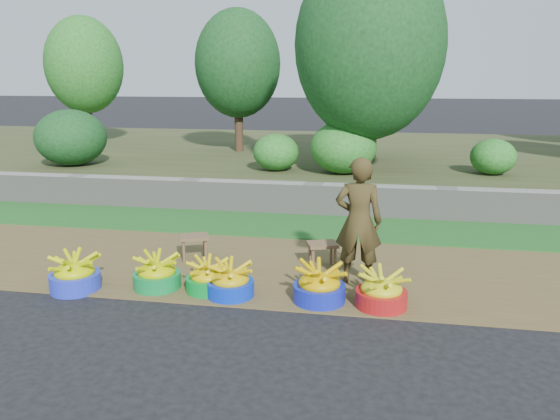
% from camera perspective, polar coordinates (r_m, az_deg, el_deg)
% --- Properties ---
extents(ground_plane, '(120.00, 120.00, 0.00)m').
position_cam_1_polar(ground_plane, '(5.72, -1.47, -10.43)').
color(ground_plane, black).
rests_on(ground_plane, ground).
extents(dirt_shoulder, '(80.00, 2.50, 0.02)m').
position_cam_1_polar(dirt_shoulder, '(6.85, 0.65, -6.15)').
color(dirt_shoulder, brown).
rests_on(dirt_shoulder, ground).
extents(grass_verge, '(80.00, 1.50, 0.04)m').
position_cam_1_polar(grass_verge, '(8.74, 2.83, -1.69)').
color(grass_verge, '#1F5B1F').
rests_on(grass_verge, ground).
extents(retaining_wall, '(80.00, 0.35, 0.55)m').
position_cam_1_polar(retaining_wall, '(9.50, 3.51, 1.13)').
color(retaining_wall, gray).
rests_on(retaining_wall, ground).
extents(earth_bank, '(80.00, 10.00, 0.50)m').
position_cam_1_polar(earth_bank, '(14.30, 5.83, 5.24)').
color(earth_bank, '#394021').
rests_on(earth_bank, ground).
extents(basin_a, '(0.56, 0.56, 0.42)m').
position_cam_1_polar(basin_a, '(6.57, -20.66, -6.31)').
color(basin_a, '#2032D1').
rests_on(basin_a, ground).
extents(basin_b, '(0.53, 0.53, 0.40)m').
position_cam_1_polar(basin_b, '(6.35, -12.75, -6.53)').
color(basin_b, '#0B7A35').
rests_on(basin_b, ground).
extents(basin_c, '(0.50, 0.50, 0.37)m').
position_cam_1_polar(basin_c, '(6.16, -7.51, -7.05)').
color(basin_c, '#038027').
rests_on(basin_c, ground).
extents(basin_d, '(0.52, 0.52, 0.39)m').
position_cam_1_polar(basin_d, '(6.00, -5.22, -7.50)').
color(basin_d, '#092CC8').
rests_on(basin_d, ground).
extents(basin_e, '(0.56, 0.56, 0.42)m').
position_cam_1_polar(basin_e, '(5.84, 4.13, -7.93)').
color(basin_e, '#1421AE').
rests_on(basin_e, ground).
extents(basin_f, '(0.54, 0.54, 0.40)m').
position_cam_1_polar(basin_f, '(5.80, 10.55, -8.40)').
color(basin_f, '#A41515').
rests_on(basin_f, ground).
extents(stool_left, '(0.44, 0.40, 0.32)m').
position_cam_1_polar(stool_left, '(7.19, -8.97, -3.14)').
color(stool_left, brown).
rests_on(stool_left, dirt_shoulder).
extents(stool_right, '(0.43, 0.38, 0.32)m').
position_cam_1_polar(stool_right, '(6.81, 4.45, -3.96)').
color(stool_right, brown).
rests_on(stool_right, dirt_shoulder).
extents(vendor_woman, '(0.54, 0.36, 1.47)m').
position_cam_1_polar(vendor_woman, '(6.23, 8.21, -1.16)').
color(vendor_woman, black).
rests_on(vendor_woman, dirt_shoulder).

